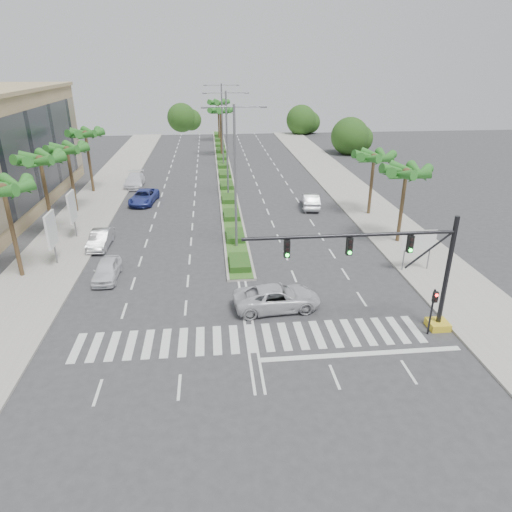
{
  "coord_description": "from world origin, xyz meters",
  "views": [
    {
      "loc": [
        -2.0,
        -22.72,
        15.19
      ],
      "look_at": [
        0.82,
        5.27,
        3.0
      ],
      "focal_mm": 32.0,
      "sensor_mm": 36.0,
      "label": 1
    }
  ],
  "objects_px": {
    "car_parked_a": "(107,270)",
    "car_parked_b": "(100,239)",
    "car_crossing": "(277,298)",
    "car_parked_d": "(135,180)",
    "car_parked_c": "(144,197)",
    "car_right": "(311,201)"
  },
  "relations": [
    {
      "from": "car_right",
      "to": "car_parked_d",
      "type": "bearing_deg",
      "value": -20.8
    },
    {
      "from": "car_parked_b",
      "to": "car_right",
      "type": "xyz_separation_m",
      "value": [
        20.68,
        9.5,
        0.07
      ]
    },
    {
      "from": "car_parked_a",
      "to": "car_parked_c",
      "type": "distance_m",
      "value": 19.51
    },
    {
      "from": "car_parked_a",
      "to": "car_parked_b",
      "type": "xyz_separation_m",
      "value": [
        -1.8,
        6.47,
        0.01
      ]
    },
    {
      "from": "car_crossing",
      "to": "car_parked_c",
      "type": "bearing_deg",
      "value": 20.45
    },
    {
      "from": "car_parked_b",
      "to": "car_parked_d",
      "type": "bearing_deg",
      "value": 91.76
    },
    {
      "from": "car_parked_a",
      "to": "car_right",
      "type": "relative_size",
      "value": 0.87
    },
    {
      "from": "car_parked_b",
      "to": "car_right",
      "type": "bearing_deg",
      "value": 26.46
    },
    {
      "from": "car_parked_a",
      "to": "car_parked_c",
      "type": "bearing_deg",
      "value": 89.06
    },
    {
      "from": "car_parked_b",
      "to": "car_crossing",
      "type": "distance_m",
      "value": 18.41
    },
    {
      "from": "car_parked_b",
      "to": "car_crossing",
      "type": "bearing_deg",
      "value": -39.57
    },
    {
      "from": "car_parked_b",
      "to": "car_parked_d",
      "type": "xyz_separation_m",
      "value": [
        0.01,
        20.77,
        0.07
      ]
    },
    {
      "from": "car_parked_c",
      "to": "car_parked_b",
      "type": "bearing_deg",
      "value": -91.49
    },
    {
      "from": "car_parked_c",
      "to": "car_right",
      "type": "distance_m",
      "value": 18.88
    },
    {
      "from": "car_parked_c",
      "to": "car_crossing",
      "type": "relative_size",
      "value": 0.96
    },
    {
      "from": "car_parked_d",
      "to": "car_crossing",
      "type": "bearing_deg",
      "value": -68.52
    },
    {
      "from": "car_parked_c",
      "to": "car_crossing",
      "type": "distance_m",
      "value": 27.77
    },
    {
      "from": "car_parked_c",
      "to": "car_parked_d",
      "type": "distance_m",
      "value": 8.02
    },
    {
      "from": "car_parked_c",
      "to": "car_right",
      "type": "relative_size",
      "value": 1.11
    },
    {
      "from": "car_parked_c",
      "to": "car_right",
      "type": "bearing_deg",
      "value": -2.97
    },
    {
      "from": "car_right",
      "to": "car_parked_b",
      "type": "bearing_deg",
      "value": 32.47
    },
    {
      "from": "car_parked_c",
      "to": "car_parked_d",
      "type": "relative_size",
      "value": 0.98
    }
  ]
}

